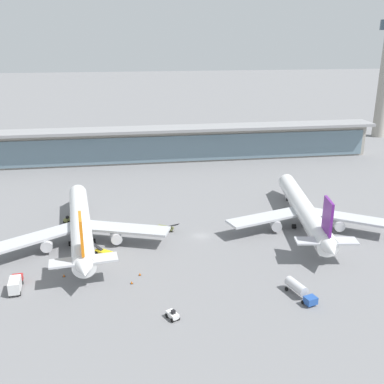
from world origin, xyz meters
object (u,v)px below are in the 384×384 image
(airliner_centre_stand, at_px, (304,210))
(service_truck_under_wing_olive, at_px, (68,219))
(service_truck_near_nose_red, at_px, (15,284))
(safety_cone_bravo, at_px, (15,290))
(airliner_left_stand, at_px, (81,225))
(service_truck_mid_apron_olive, at_px, (166,228))
(service_truck_at_far_stand_blue, at_px, (299,289))
(safety_cone_delta, at_px, (140,274))
(safety_cone_alpha, at_px, (12,292))
(service_truck_on_taxiway_yellow, at_px, (103,251))
(safety_cone_echo, at_px, (64,275))
(safety_cone_charlie, at_px, (132,282))
(service_truck_by_tail_white, at_px, (173,315))

(airliner_centre_stand, height_order, service_truck_under_wing_olive, airliner_centre_stand)
(service_truck_near_nose_red, height_order, safety_cone_bravo, service_truck_near_nose_red)
(airliner_left_stand, distance_m, service_truck_mid_apron_olive, 23.80)
(service_truck_at_far_stand_blue, xyz_separation_m, safety_cone_delta, (-33.04, 14.21, -1.39))
(service_truck_at_far_stand_blue, bearing_deg, safety_cone_alpha, 169.99)
(service_truck_on_taxiway_yellow, bearing_deg, service_truck_under_wing_olive, 115.37)
(airliner_left_stand, distance_m, service_truck_at_far_stand_blue, 58.81)
(airliner_left_stand, bearing_deg, service_truck_mid_apron_olive, 10.65)
(service_truck_on_taxiway_yellow, xyz_separation_m, safety_cone_echo, (-8.60, -9.99, -0.49))
(service_truck_mid_apron_olive, height_order, safety_cone_charlie, service_truck_mid_apron_olive)
(service_truck_under_wing_olive, bearing_deg, service_truck_on_taxiway_yellow, -64.63)
(service_truck_under_wing_olive, bearing_deg, service_truck_by_tail_white, -64.64)
(safety_cone_alpha, bearing_deg, airliner_centre_stand, 18.00)
(safety_cone_bravo, distance_m, safety_cone_charlie, 25.10)
(service_truck_under_wing_olive, distance_m, service_truck_at_far_stand_blue, 71.91)
(safety_cone_bravo, xyz_separation_m, safety_cone_charlie, (25.09, -0.76, 0.00))
(service_truck_near_nose_red, xyz_separation_m, safety_cone_alpha, (-0.69, -1.06, -1.37))
(service_truck_at_far_stand_blue, bearing_deg, service_truck_near_nose_red, 168.90)
(service_truck_near_nose_red, relative_size, service_truck_at_far_stand_blue, 0.84)
(service_truck_mid_apron_olive, xyz_separation_m, safety_cone_charlie, (-10.49, -28.03, -0.49))
(service_truck_on_taxiway_yellow, bearing_deg, safety_cone_echo, -130.73)
(safety_cone_delta, bearing_deg, safety_cone_alpha, -172.79)
(safety_cone_echo, bearing_deg, airliner_centre_stand, 16.22)
(service_truck_under_wing_olive, relative_size, safety_cone_delta, 4.75)
(service_truck_near_nose_red, bearing_deg, airliner_left_stand, 61.28)
(safety_cone_delta, bearing_deg, safety_cone_echo, 173.09)
(service_truck_on_taxiway_yellow, height_order, safety_cone_alpha, service_truck_on_taxiway_yellow)
(service_truck_at_far_stand_blue, height_order, safety_cone_bravo, service_truck_at_far_stand_blue)
(airliner_centre_stand, height_order, safety_cone_alpha, airliner_centre_stand)
(safety_cone_bravo, bearing_deg, airliner_centre_stand, 17.58)
(airliner_centre_stand, bearing_deg, service_truck_on_taxiway_yellow, -170.94)
(airliner_centre_stand, distance_m, safety_cone_alpha, 79.95)
(service_truck_on_taxiway_yellow, bearing_deg, airliner_left_stand, 125.53)
(service_truck_near_nose_red, bearing_deg, service_truck_mid_apron_olive, 37.30)
(service_truck_near_nose_red, bearing_deg, service_truck_at_far_stand_blue, -11.10)
(service_truck_at_far_stand_blue, height_order, safety_cone_echo, service_truck_at_far_stand_blue)
(airliner_centre_stand, distance_m, service_truck_under_wing_olive, 69.29)
(service_truck_on_taxiway_yellow, height_order, safety_cone_echo, service_truck_on_taxiway_yellow)
(safety_cone_charlie, bearing_deg, safety_cone_echo, 160.01)
(service_truck_mid_apron_olive, relative_size, service_truck_at_far_stand_blue, 0.72)
(airliner_centre_stand, height_order, service_truck_near_nose_red, airliner_centre_stand)
(safety_cone_delta, height_order, safety_cone_echo, same)
(airliner_left_stand, height_order, safety_cone_alpha, airliner_left_stand)
(safety_cone_charlie, bearing_deg, airliner_centre_stand, 26.12)
(service_truck_near_nose_red, relative_size, safety_cone_alpha, 10.66)
(service_truck_on_taxiway_yellow, bearing_deg, service_truck_at_far_stand_blue, -32.20)
(service_truck_under_wing_olive, xyz_separation_m, service_truck_mid_apron_olive, (28.01, -10.32, -0.07))
(service_truck_at_far_stand_blue, relative_size, safety_cone_delta, 12.70)
(service_truck_near_nose_red, height_order, service_truck_under_wing_olive, service_truck_near_nose_red)
(airliner_centre_stand, relative_size, service_truck_by_tail_white, 18.14)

